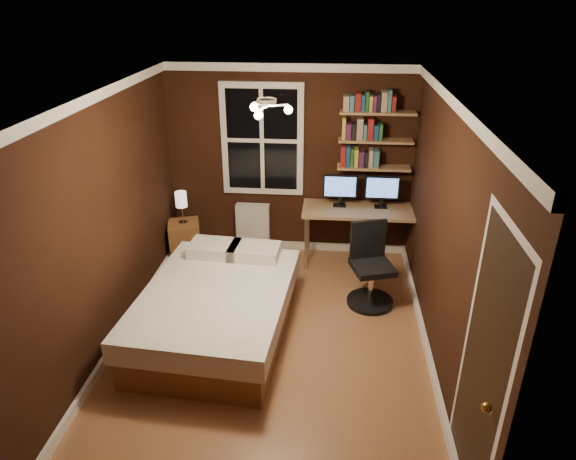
# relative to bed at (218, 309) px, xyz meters

# --- Properties ---
(floor) EXTENTS (4.20, 4.20, 0.00)m
(floor) POSITION_rel_bed_xyz_m (0.58, -0.06, -0.29)
(floor) COLOR #8E5B39
(floor) RESTS_ON ground
(wall_back) EXTENTS (3.20, 0.04, 2.50)m
(wall_back) POSITION_rel_bed_xyz_m (0.58, 2.04, 0.96)
(wall_back) COLOR black
(wall_back) RESTS_ON ground
(wall_left) EXTENTS (0.04, 4.20, 2.50)m
(wall_left) POSITION_rel_bed_xyz_m (-1.02, -0.06, 0.96)
(wall_left) COLOR black
(wall_left) RESTS_ON ground
(wall_right) EXTENTS (0.04, 4.20, 2.50)m
(wall_right) POSITION_rel_bed_xyz_m (2.18, -0.06, 0.96)
(wall_right) COLOR black
(wall_right) RESTS_ON ground
(ceiling) EXTENTS (3.20, 4.20, 0.02)m
(ceiling) POSITION_rel_bed_xyz_m (0.58, -0.06, 2.21)
(ceiling) COLOR white
(ceiling) RESTS_ON wall_back
(window) EXTENTS (1.06, 0.06, 1.46)m
(window) POSITION_rel_bed_xyz_m (0.23, 2.00, 1.26)
(window) COLOR white
(window) RESTS_ON wall_back
(door) EXTENTS (0.03, 0.82, 2.05)m
(door) POSITION_rel_bed_xyz_m (2.17, -1.61, 0.73)
(door) COLOR black
(door) RESTS_ON ground
(door_knob) EXTENTS (0.06, 0.06, 0.06)m
(door_knob) POSITION_rel_bed_xyz_m (2.13, -1.91, 0.71)
(door_knob) COLOR gold
(door_knob) RESTS_ON door
(ceiling_fixture) EXTENTS (0.44, 0.44, 0.18)m
(ceiling_fixture) POSITION_rel_bed_xyz_m (0.58, -0.16, 2.11)
(ceiling_fixture) COLOR beige
(ceiling_fixture) RESTS_ON ceiling
(bookshelf_lower) EXTENTS (0.92, 0.22, 0.03)m
(bookshelf_lower) POSITION_rel_bed_xyz_m (1.66, 1.92, 0.96)
(bookshelf_lower) COLOR #9A714A
(bookshelf_lower) RESTS_ON wall_back
(books_row_lower) EXTENTS (0.48, 0.16, 0.23)m
(books_row_lower) POSITION_rel_bed_xyz_m (1.66, 1.92, 1.09)
(books_row_lower) COLOR maroon
(books_row_lower) RESTS_ON bookshelf_lower
(bookshelf_middle) EXTENTS (0.92, 0.22, 0.03)m
(bookshelf_middle) POSITION_rel_bed_xyz_m (1.66, 1.92, 1.31)
(bookshelf_middle) COLOR #9A714A
(bookshelf_middle) RESTS_ON wall_back
(books_row_middle) EXTENTS (0.48, 0.16, 0.23)m
(books_row_middle) POSITION_rel_bed_xyz_m (1.66, 1.92, 1.44)
(books_row_middle) COLOR navy
(books_row_middle) RESTS_ON bookshelf_middle
(bookshelf_upper) EXTENTS (0.92, 0.22, 0.03)m
(bookshelf_upper) POSITION_rel_bed_xyz_m (1.66, 1.92, 1.66)
(bookshelf_upper) COLOR #9A714A
(bookshelf_upper) RESTS_ON wall_back
(books_row_upper) EXTENTS (0.66, 0.16, 0.23)m
(books_row_upper) POSITION_rel_bed_xyz_m (1.66, 1.92, 1.79)
(books_row_upper) COLOR #225125
(books_row_upper) RESTS_ON bookshelf_upper
(bed) EXTENTS (1.59, 2.11, 0.68)m
(bed) POSITION_rel_bed_xyz_m (0.00, 0.00, 0.00)
(bed) COLOR brown
(bed) RESTS_ON ground
(nightstand) EXTENTS (0.50, 0.50, 0.50)m
(nightstand) POSITION_rel_bed_xyz_m (-0.80, 1.64, -0.04)
(nightstand) COLOR brown
(nightstand) RESTS_ON ground
(bedside_lamp) EXTENTS (0.15, 0.15, 0.44)m
(bedside_lamp) POSITION_rel_bed_xyz_m (-0.80, 1.64, 0.43)
(bedside_lamp) COLOR beige
(bedside_lamp) RESTS_ON nightstand
(radiator) EXTENTS (0.45, 0.16, 0.68)m
(radiator) POSITION_rel_bed_xyz_m (0.09, 1.92, 0.05)
(radiator) COLOR silver
(radiator) RESTS_ON ground
(desk) EXTENTS (1.60, 0.60, 0.76)m
(desk) POSITION_rel_bed_xyz_m (1.58, 1.72, 0.41)
(desk) COLOR #9A714A
(desk) RESTS_ON ground
(monitor_left) EXTENTS (0.44, 0.12, 0.42)m
(monitor_left) POSITION_rel_bed_xyz_m (1.24, 1.80, 0.68)
(monitor_left) COLOR black
(monitor_left) RESTS_ON desk
(monitor_right) EXTENTS (0.44, 0.12, 0.42)m
(monitor_right) POSITION_rel_bed_xyz_m (1.77, 1.80, 0.68)
(monitor_right) COLOR black
(monitor_right) RESTS_ON desk
(desk_lamp) EXTENTS (0.14, 0.32, 0.44)m
(desk_lamp) POSITION_rel_bed_xyz_m (2.30, 1.53, 0.69)
(desk_lamp) COLOR silver
(desk_lamp) RESTS_ON desk
(office_chair) EXTENTS (0.54, 0.54, 0.97)m
(office_chair) POSITION_rel_bed_xyz_m (1.61, 0.75, 0.07)
(office_chair) COLOR black
(office_chair) RESTS_ON ground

